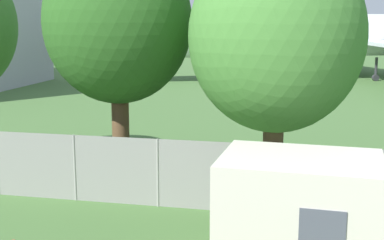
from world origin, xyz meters
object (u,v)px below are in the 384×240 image
object	(u,v)px
airplane	(352,36)
portable_cabin	(299,218)
tree_left_of_cabin	(276,37)
tree_near_hangar	(118,23)

from	to	relation	value
airplane	portable_cabin	world-z (taller)	airplane
airplane	tree_left_of_cabin	xyz separation A→B (m)	(-4.75, -35.65, 1.01)
tree_left_of_cabin	airplane	bearing A→B (deg)	82.41
airplane	portable_cabin	distance (m)	39.88
tree_left_of_cabin	tree_near_hangar	bearing A→B (deg)	168.28
portable_cabin	tree_near_hangar	world-z (taller)	tree_near_hangar
tree_left_of_cabin	portable_cabin	bearing A→B (deg)	-78.56
portable_cabin	tree_near_hangar	bearing A→B (deg)	141.91
tree_near_hangar	tree_left_of_cabin	world-z (taller)	tree_near_hangar
portable_cabin	airplane	bearing A→B (deg)	87.63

